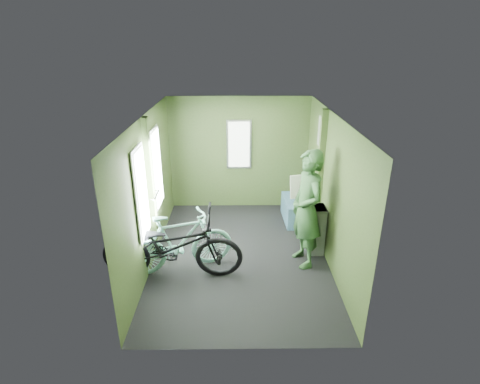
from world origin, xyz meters
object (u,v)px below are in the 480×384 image
object	(u,v)px
waste_box	(316,230)
bicycle_mint	(181,270)
bicycle_black	(174,277)
passenger	(307,209)
bench_seat	(298,207)

from	to	relation	value
waste_box	bicycle_mint	bearing A→B (deg)	-165.85
bicycle_black	waste_box	distance (m)	2.41
passenger	waste_box	xyz separation A→B (m)	(0.25, 0.33, -0.53)
bicycle_mint	bench_seat	distance (m)	2.70
bicycle_black	passenger	bearing A→B (deg)	-78.42
bicycle_mint	passenger	bearing A→B (deg)	-101.77
bicycle_black	bicycle_mint	world-z (taller)	bicycle_black
bicycle_mint	waste_box	bearing A→B (deg)	-94.11
waste_box	bench_seat	xyz separation A→B (m)	(-0.11, 1.16, -0.13)
bicycle_mint	bench_seat	xyz separation A→B (m)	(2.07, 1.71, 0.27)
passenger	bench_seat	xyz separation A→B (m)	(0.14, 1.49, -0.66)
bicycle_mint	waste_box	world-z (taller)	waste_box
passenger	waste_box	bearing A→B (deg)	127.33
passenger	waste_box	world-z (taller)	passenger
bicycle_mint	waste_box	xyz separation A→B (m)	(2.18, 0.55, 0.41)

